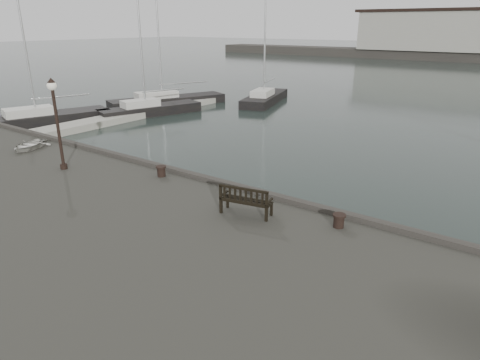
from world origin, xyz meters
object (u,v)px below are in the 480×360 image
object	(u,v)px
yacht_d	(265,100)
yacht_c	(151,112)
dinghy	(29,145)
yacht_b	(168,103)
bollard_left	(161,171)
lamp_post	(56,112)
bollard_right	(339,221)
yacht_a	(44,121)
bench	(246,206)

from	to	relation	value
yacht_d	yacht_c	bearing A→B (deg)	-129.35
dinghy	yacht_d	xyz separation A→B (m)	(-2.83, 25.97, -1.54)
dinghy	yacht_b	xyz separation A→B (m)	(-9.61, 19.11, -1.53)
yacht_c	yacht_d	world-z (taller)	yacht_c
bollard_left	lamp_post	bearing A→B (deg)	-156.40
bollard_right	yacht_c	bearing A→B (deg)	149.33
bollard_right	yacht_d	distance (m)	31.41
dinghy	yacht_c	world-z (taller)	yacht_c
yacht_c	lamp_post	bearing A→B (deg)	-35.98
yacht_a	yacht_b	size ratio (longest dim) A/B	0.92
bollard_right	yacht_a	world-z (taller)	yacht_a
bollard_left	dinghy	size ratio (longest dim) A/B	0.21
lamp_post	yacht_b	size ratio (longest dim) A/B	0.26
lamp_post	dinghy	bearing A→B (deg)	169.35
bollard_right	yacht_c	world-z (taller)	yacht_c
yacht_b	yacht_c	size ratio (longest dim) A/B	1.22
yacht_d	bench	bearing A→B (deg)	-75.36
bollard_right	yacht_a	bearing A→B (deg)	166.81
yacht_a	yacht_c	bearing A→B (deg)	78.57
lamp_post	yacht_d	bearing A→B (deg)	104.68
yacht_a	yacht_b	world-z (taller)	yacht_b
yacht_c	yacht_d	xyz separation A→B (m)	(4.57, 11.16, -0.01)
bollard_right	dinghy	size ratio (longest dim) A/B	0.21
bollard_left	yacht_b	distance (m)	25.50
bench	bollard_left	world-z (taller)	bench
yacht_c	yacht_d	distance (m)	12.06
lamp_post	bollard_right	bearing A→B (deg)	8.10
bollard_right	bollard_left	bearing A→B (deg)	179.26
bench	yacht_a	bearing A→B (deg)	151.40
bench	dinghy	world-z (taller)	bench
bollard_left	yacht_a	xyz separation A→B (m)	(-19.78, 6.36, -1.54)
bollard_left	bench	bearing A→B (deg)	-11.62
bollard_left	yacht_a	distance (m)	20.83
yacht_a	yacht_c	distance (m)	8.50
dinghy	yacht_d	bearing A→B (deg)	74.09
yacht_a	yacht_d	xyz separation A→B (m)	(8.67, 18.61, -0.01)
bench	lamp_post	bearing A→B (deg)	172.90
bollard_right	lamp_post	xyz separation A→B (m)	(-11.86, -1.69, 2.25)
lamp_post	yacht_a	bearing A→B (deg)	152.55
lamp_post	yacht_c	distance (m)	19.79
bollard_left	bollard_right	size ratio (longest dim) A/B	1.03
lamp_post	yacht_b	world-z (taller)	yacht_b
yacht_b	bollard_right	bearing A→B (deg)	-12.19
bollard_right	yacht_c	size ratio (longest dim) A/B	0.03
bollard_right	yacht_a	xyz separation A→B (m)	(-27.54, 6.46, -1.53)
bench	yacht_c	bearing A→B (deg)	132.29
yacht_b	yacht_c	distance (m)	4.83
bench	dinghy	xyz separation A→B (m)	(-13.22, 0.01, -0.10)
dinghy	lamp_post	bearing A→B (deg)	-32.78
bollard_left	yacht_b	size ratio (longest dim) A/B	0.03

